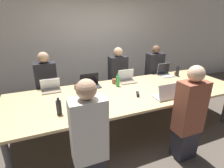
{
  "coord_description": "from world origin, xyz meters",
  "views": [
    {
      "loc": [
        -1.38,
        -2.57,
        2.0
      ],
      "look_at": [
        -0.29,
        0.1,
        0.92
      ],
      "focal_mm": 28.0,
      "sensor_mm": 36.0,
      "label": 1
    }
  ],
  "objects_px": {
    "cup_far_midleft": "(76,87)",
    "person_far_left": "(48,89)",
    "bottle_far_center": "(118,81)",
    "person_far_center": "(118,79)",
    "laptop_far_midleft": "(90,83)",
    "person_near_left": "(89,140)",
    "stapler": "(138,94)",
    "bottle_far_right": "(178,72)",
    "cup_near_midright": "(174,92)",
    "cup_near_left": "(98,106)",
    "bottle_near_left": "(59,107)",
    "laptop_near_left": "(81,110)",
    "laptop_far_left": "(51,88)",
    "person_near_midright": "(189,116)",
    "laptop_far_center": "(127,78)",
    "cup_far_right": "(176,74)",
    "laptop_far_right": "(165,72)",
    "cup_far_center": "(114,81)",
    "laptop_near_midright": "(166,95)",
    "person_far_right": "(154,75)"
  },
  "relations": [
    {
      "from": "bottle_far_right",
      "to": "cup_near_midright",
      "type": "relative_size",
      "value": 2.95
    },
    {
      "from": "bottle_far_right",
      "to": "person_near_left",
      "type": "bearing_deg",
      "value": -151.15
    },
    {
      "from": "cup_far_midleft",
      "to": "person_far_left",
      "type": "bearing_deg",
      "value": 139.02
    },
    {
      "from": "laptop_far_center",
      "to": "person_near_midright",
      "type": "relative_size",
      "value": 0.24
    },
    {
      "from": "laptop_far_center",
      "to": "cup_far_center",
      "type": "height_order",
      "value": "laptop_far_center"
    },
    {
      "from": "person_near_left",
      "to": "stapler",
      "type": "distance_m",
      "value": 1.29
    },
    {
      "from": "laptop_far_center",
      "to": "laptop_far_right",
      "type": "bearing_deg",
      "value": 2.76
    },
    {
      "from": "person_far_right",
      "to": "person_near_midright",
      "type": "distance_m",
      "value": 1.99
    },
    {
      "from": "bottle_far_center",
      "to": "cup_near_left",
      "type": "height_order",
      "value": "bottle_far_center"
    },
    {
      "from": "cup_far_right",
      "to": "cup_near_left",
      "type": "relative_size",
      "value": 0.9
    },
    {
      "from": "laptop_far_left",
      "to": "laptop_far_right",
      "type": "xyz_separation_m",
      "value": [
        2.5,
        -0.02,
        0.01
      ]
    },
    {
      "from": "cup_far_right",
      "to": "cup_near_midright",
      "type": "xyz_separation_m",
      "value": [
        -0.8,
        -0.87,
        0.0
      ]
    },
    {
      "from": "person_far_center",
      "to": "bottle_far_right",
      "type": "height_order",
      "value": "person_far_center"
    },
    {
      "from": "laptop_near_left",
      "to": "bottle_near_left",
      "type": "xyz_separation_m",
      "value": [
        -0.27,
        0.13,
        0.04
      ]
    },
    {
      "from": "laptop_far_left",
      "to": "person_near_midright",
      "type": "bearing_deg",
      "value": -41.01
    },
    {
      "from": "person_far_left",
      "to": "laptop_near_left",
      "type": "distance_m",
      "value": 1.44
    },
    {
      "from": "laptop_far_midleft",
      "to": "cup_far_midleft",
      "type": "relative_size",
      "value": 4.48
    },
    {
      "from": "person_far_left",
      "to": "laptop_near_midright",
      "type": "height_order",
      "value": "person_far_left"
    },
    {
      "from": "bottle_far_center",
      "to": "cup_far_midleft",
      "type": "height_order",
      "value": "bottle_far_center"
    },
    {
      "from": "person_far_center",
      "to": "bottle_far_center",
      "type": "distance_m",
      "value": 0.66
    },
    {
      "from": "person_near_left",
      "to": "bottle_near_left",
      "type": "relative_size",
      "value": 5.85
    },
    {
      "from": "cup_far_center",
      "to": "cup_near_left",
      "type": "bearing_deg",
      "value": -125.5
    },
    {
      "from": "person_far_left",
      "to": "cup_near_left",
      "type": "bearing_deg",
      "value": -63.85
    },
    {
      "from": "person_near_left",
      "to": "laptop_far_midleft",
      "type": "bearing_deg",
      "value": -106.25
    },
    {
      "from": "laptop_far_center",
      "to": "cup_near_midright",
      "type": "xyz_separation_m",
      "value": [
        0.46,
        -0.91,
        -0.03
      ]
    },
    {
      "from": "bottle_far_center",
      "to": "stapler",
      "type": "height_order",
      "value": "bottle_far_center"
    },
    {
      "from": "person_near_midright",
      "to": "cup_far_midleft",
      "type": "bearing_deg",
      "value": -47.69
    },
    {
      "from": "laptop_far_left",
      "to": "person_near_left",
      "type": "xyz_separation_m",
      "value": [
        0.3,
        -1.51,
        -0.13
      ]
    },
    {
      "from": "laptop_far_center",
      "to": "cup_near_midright",
      "type": "height_order",
      "value": "laptop_far_center"
    },
    {
      "from": "bottle_far_right",
      "to": "cup_near_midright",
      "type": "xyz_separation_m",
      "value": [
        -0.78,
        -0.81,
        -0.06
      ]
    },
    {
      "from": "cup_far_midleft",
      "to": "cup_far_right",
      "type": "bearing_deg",
      "value": -0.67
    },
    {
      "from": "bottle_far_right",
      "to": "laptop_near_midright",
      "type": "bearing_deg",
      "value": -139.06
    },
    {
      "from": "bottle_far_center",
      "to": "laptop_near_left",
      "type": "bearing_deg",
      "value": -138.62
    },
    {
      "from": "laptop_near_left",
      "to": "person_near_left",
      "type": "relative_size",
      "value": 0.23
    },
    {
      "from": "cup_near_midright",
      "to": "cup_far_midleft",
      "type": "bearing_deg",
      "value": 149.39
    },
    {
      "from": "bottle_near_left",
      "to": "laptop_near_midright",
      "type": "xyz_separation_m",
      "value": [
        1.66,
        -0.15,
        -0.03
      ]
    },
    {
      "from": "person_far_left",
      "to": "laptop_far_center",
      "type": "bearing_deg",
      "value": -15.15
    },
    {
      "from": "laptop_far_center",
      "to": "laptop_far_right",
      "type": "relative_size",
      "value": 1.11
    },
    {
      "from": "laptop_far_midleft",
      "to": "cup_near_left",
      "type": "xyz_separation_m",
      "value": [
        -0.14,
        -0.91,
        -0.03
      ]
    },
    {
      "from": "laptop_far_left",
      "to": "laptop_near_left",
      "type": "relative_size",
      "value": 1.03
    },
    {
      "from": "person_far_center",
      "to": "cup_near_left",
      "type": "distance_m",
      "value": 1.58
    },
    {
      "from": "person_near_left",
      "to": "cup_near_left",
      "type": "distance_m",
      "value": 0.64
    },
    {
      "from": "person_far_left",
      "to": "laptop_far_midleft",
      "type": "relative_size",
      "value": 3.9
    },
    {
      "from": "person_far_left",
      "to": "person_far_right",
      "type": "xyz_separation_m",
      "value": [
        2.52,
        -0.01,
        -0.01
      ]
    },
    {
      "from": "person_far_right",
      "to": "person_far_center",
      "type": "bearing_deg",
      "value": 179.56
    },
    {
      "from": "cup_near_left",
      "to": "person_near_midright",
      "type": "distance_m",
      "value": 1.31
    },
    {
      "from": "person_far_left",
      "to": "person_near_left",
      "type": "bearing_deg",
      "value": -79.36
    },
    {
      "from": "bottle_far_center",
      "to": "person_far_center",
      "type": "bearing_deg",
      "value": 65.77
    },
    {
      "from": "person_far_center",
      "to": "cup_far_center",
      "type": "relative_size",
      "value": 14.4
    },
    {
      "from": "person_far_left",
      "to": "cup_far_midleft",
      "type": "height_order",
      "value": "person_far_left"
    }
  ]
}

